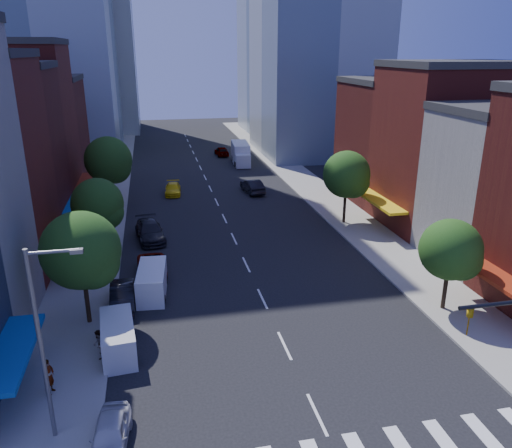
{
  "coord_description": "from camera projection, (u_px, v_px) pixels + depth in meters",
  "views": [
    {
      "loc": [
        -6.88,
        -18.49,
        16.49
      ],
      "look_at": [
        -0.11,
        13.64,
        5.0
      ],
      "focal_mm": 35.0,
      "sensor_mm": 36.0,
      "label": 1
    }
  ],
  "objects": [
    {
      "name": "traffic_car_oncoming",
      "position": [
        252.0,
        186.0,
        60.64
      ],
      "size": [
        2.32,
        5.13,
        1.63
      ],
      "primitive_type": "imported",
      "rotation": [
        0.0,
        0.0,
        3.27
      ],
      "color": "black",
      "rests_on": "ground"
    },
    {
      "name": "bldg_right_3",
      "position": [
        399.0,
        142.0,
        57.21
      ],
      "size": [
        12.0,
        10.0,
        13.0
      ],
      "primitive_type": "cube",
      "color": "#4F1613",
      "rests_on": "ground"
    },
    {
      "name": "tree_left_near",
      "position": [
        84.0,
        253.0,
        30.13
      ],
      "size": [
        4.8,
        4.8,
        7.3
      ],
      "color": "black",
      "rests_on": "sidewalk_left"
    },
    {
      "name": "parked_car_second",
      "position": [
        122.0,
        296.0,
        33.68
      ],
      "size": [
        1.67,
        4.56,
        1.49
      ],
      "primitive_type": "imported",
      "rotation": [
        0.0,
        0.0,
        0.02
      ],
      "color": "black",
      "rests_on": "ground"
    },
    {
      "name": "tree_left_mid",
      "position": [
        99.0,
        206.0,
        40.4
      ],
      "size": [
        4.2,
        4.2,
        6.65
      ],
      "color": "black",
      "rests_on": "sidewalk_left"
    },
    {
      "name": "tree_right_near",
      "position": [
        453.0,
        252.0,
        32.07
      ],
      "size": [
        4.0,
        4.0,
        6.2
      ],
      "color": "black",
      "rests_on": "sidewalk_right"
    },
    {
      "name": "cargo_van_near",
      "position": [
        118.0,
        339.0,
        28.36
      ],
      "size": [
        2.21,
        4.65,
        1.92
      ],
      "rotation": [
        0.0,
        0.0,
        0.09
      ],
      "color": "silver",
      "rests_on": "ground"
    },
    {
      "name": "cargo_van_far",
      "position": [
        152.0,
        282.0,
        35.15
      ],
      "size": [
        2.27,
        4.84,
        2.0
      ],
      "rotation": [
        0.0,
        0.0,
        -0.08
      ],
      "color": "white",
      "rests_on": "ground"
    },
    {
      "name": "bldg_left_4",
      "position": [
        11.0,
        132.0,
        51.6
      ],
      "size": [
        12.0,
        9.0,
        17.0
      ],
      "primitive_type": "cube",
      "color": "maroon",
      "rests_on": "ground"
    },
    {
      "name": "parked_car_front",
      "position": [
        110.0,
        435.0,
        21.65
      ],
      "size": [
        1.91,
        4.02,
        1.33
      ],
      "primitive_type": "imported",
      "rotation": [
        0.0,
        0.0,
        -0.09
      ],
      "color": "silver",
      "rests_on": "ground"
    },
    {
      "name": "box_truck",
      "position": [
        241.0,
        154.0,
        76.03
      ],
      "size": [
        2.85,
        7.86,
        3.11
      ],
      "rotation": [
        0.0,
        0.0,
        -0.07
      ],
      "color": "silver",
      "rests_on": "ground"
    },
    {
      "name": "traffic_car_far",
      "position": [
        222.0,
        151.0,
        81.88
      ],
      "size": [
        2.08,
        4.56,
        1.52
      ],
      "primitive_type": "imported",
      "rotation": [
        0.0,
        0.0,
        3.21
      ],
      "color": "#999999",
      "rests_on": "ground"
    },
    {
      "name": "parked_car_third",
      "position": [
        152.0,
        267.0,
        38.48
      ],
      "size": [
        2.31,
        4.75,
        1.3
      ],
      "primitive_type": "imported",
      "rotation": [
        0.0,
        0.0,
        0.03
      ],
      "color": "#999999",
      "rests_on": "ground"
    },
    {
      "name": "pedestrian_near",
      "position": [
        49.0,
        376.0,
        24.83
      ],
      "size": [
        0.64,
        0.81,
        1.93
      ],
      "primitive_type": "imported",
      "rotation": [
        0.0,
        0.0,
        1.28
      ],
      "color": "#999999",
      "rests_on": "sidewalk_left"
    },
    {
      "name": "parked_car_rear",
      "position": [
        150.0,
        231.0,
        45.58
      ],
      "size": [
        3.01,
        5.91,
        1.64
      ],
      "primitive_type": "imported",
      "rotation": [
        0.0,
        0.0,
        0.13
      ],
      "color": "black",
      "rests_on": "ground"
    },
    {
      "name": "bldg_left_5",
      "position": [
        33.0,
        136.0,
        61.03
      ],
      "size": [
        12.0,
        10.0,
        13.0
      ],
      "primitive_type": "cube",
      "color": "#4F1613",
      "rests_on": "ground"
    },
    {
      "name": "ground",
      "position": [
        317.0,
        414.0,
        23.86
      ],
      "size": [
        220.0,
        220.0,
        0.0
      ],
      "primitive_type": "plane",
      "color": "black",
      "rests_on": "ground"
    },
    {
      "name": "tree_left_far",
      "position": [
        110.0,
        162.0,
        53.11
      ],
      "size": [
        5.0,
        5.0,
        7.75
      ],
      "color": "black",
      "rests_on": "sidewalk_left"
    },
    {
      "name": "taxi",
      "position": [
        173.0,
        189.0,
        60.06
      ],
      "size": [
        2.14,
        4.59,
        1.3
      ],
      "primitive_type": "imported",
      "rotation": [
        0.0,
        0.0,
        -0.07
      ],
      "color": "yellow",
      "rests_on": "ground"
    },
    {
      "name": "bldg_right_1",
      "position": [
        511.0,
        189.0,
        39.82
      ],
      "size": [
        12.0,
        8.0,
        12.0
      ],
      "primitive_type": "cube",
      "color": "beige",
      "rests_on": "ground"
    },
    {
      "name": "pedestrian_far",
      "position": [
        99.0,
        344.0,
        27.72
      ],
      "size": [
        0.68,
        0.86,
        1.7
      ],
      "primitive_type": "imported",
      "rotation": [
        0.0,
        0.0,
        -1.61
      ],
      "color": "#999999",
      "rests_on": "sidewalk_left"
    },
    {
      "name": "bldg_right_2",
      "position": [
        449.0,
        149.0,
        47.64
      ],
      "size": [
        12.0,
        10.0,
        15.0
      ],
      "primitive_type": "cube",
      "color": "maroon",
      "rests_on": "ground"
    },
    {
      "name": "sidewalk_left",
      "position": [
        106.0,
        198.0,
        58.35
      ],
      "size": [
        5.0,
        120.0,
        0.15
      ],
      "primitive_type": "cube",
      "color": "gray",
      "rests_on": "ground"
    },
    {
      "name": "streetlight",
      "position": [
        44.0,
        335.0,
        20.74
      ],
      "size": [
        2.25,
        0.25,
        9.0
      ],
      "color": "slate",
      "rests_on": "sidewalk_left"
    },
    {
      "name": "sidewalk_right",
      "position": [
        310.0,
        187.0,
        63.21
      ],
      "size": [
        5.0,
        120.0,
        0.15
      ],
      "primitive_type": "cube",
      "color": "gray",
      "rests_on": "ground"
    },
    {
      "name": "tree_right_far",
      "position": [
        348.0,
        176.0,
        48.47
      ],
      "size": [
        4.6,
        4.6,
        7.2
      ],
      "color": "black",
      "rests_on": "sidewalk_right"
    }
  ]
}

